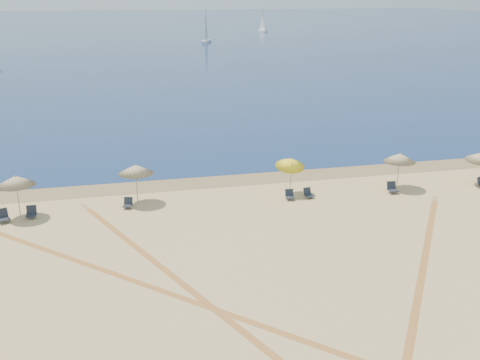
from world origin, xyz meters
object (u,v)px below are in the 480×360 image
object	(u,v)px
chair_2	(3,216)
chair_5	(290,195)
umbrella_2	(136,169)
chair_4	(128,203)
umbrella_3	(290,162)
sailboat_0	(206,32)
chair_6	(308,193)
chair_3	(31,213)
sailboat_2	(262,25)
chair_7	(392,188)
umbrella_1	(16,181)
umbrella_4	(400,158)

from	to	relation	value
chair_2	chair_5	size ratio (longest dim) A/B	1.37
umbrella_2	chair_4	bearing A→B (deg)	-127.25
umbrella_3	sailboat_0	size ratio (longest dim) A/B	0.31
chair_6	chair_2	bearing A→B (deg)	167.39
chair_3	chair_4	distance (m)	5.50
chair_3	sailboat_2	xyz separation A→B (m)	(55.31, 152.60, 2.02)
chair_5	sailboat_2	bearing A→B (deg)	82.11
sailboat_0	sailboat_2	bearing A→B (deg)	77.59
umbrella_2	sailboat_2	xyz separation A→B (m)	(49.20, 151.48, 0.18)
chair_3	sailboat_0	bearing A→B (deg)	76.44
umbrella_2	chair_7	size ratio (longest dim) A/B	3.45
umbrella_1	umbrella_2	bearing A→B (deg)	6.86
umbrella_4	chair_3	world-z (taller)	umbrella_4
chair_3	sailboat_0	size ratio (longest dim) A/B	0.08
chair_2	chair_6	distance (m)	18.17
chair_4	chair_5	size ratio (longest dim) A/B	1.10
umbrella_1	chair_3	size ratio (longest dim) A/B	3.71
umbrella_2	sailboat_0	world-z (taller)	sailboat_0
umbrella_1	chair_6	size ratio (longest dim) A/B	3.67
umbrella_3	sailboat_2	xyz separation A→B (m)	(39.54, 152.09, 0.22)
chair_3	umbrella_2	bearing A→B (deg)	11.38
umbrella_2	chair_6	world-z (taller)	umbrella_2
umbrella_4	sailboat_2	size ratio (longest dim) A/B	0.32
chair_6	chair_3	bearing A→B (deg)	166.23
sailboat_0	umbrella_3	bearing A→B (deg)	-75.51
umbrella_4	chair_4	world-z (taller)	umbrella_4
chair_3	chair_6	distance (m)	16.70
chair_2	chair_3	world-z (taller)	chair_2
chair_7	sailboat_0	size ratio (longest dim) A/B	0.09
umbrella_2	chair_3	distance (m)	6.48
chair_3	sailboat_2	distance (m)	162.32
umbrella_2	umbrella_3	xyz separation A→B (m)	(9.66, -0.61, -0.04)
chair_6	umbrella_4	bearing A→B (deg)	-8.39
umbrella_2	chair_6	size ratio (longest dim) A/B	3.60
umbrella_2	sailboat_2	world-z (taller)	sailboat_2
umbrella_1	umbrella_3	bearing A→B (deg)	0.72
chair_6	sailboat_0	world-z (taller)	sailboat_0
chair_2	chair_4	xyz separation A→B (m)	(6.97, 0.63, -0.05)
umbrella_4	umbrella_1	bearing A→B (deg)	179.20
umbrella_3	chair_3	world-z (taller)	umbrella_3
umbrella_3	sailboat_0	distance (m)	115.56
umbrella_4	chair_5	bearing A→B (deg)	-176.47
chair_2	sailboat_2	world-z (taller)	sailboat_2
umbrella_4	chair_6	distance (m)	6.66
chair_2	chair_7	world-z (taller)	chair_2
umbrella_3	chair_3	distance (m)	15.87
umbrella_2	chair_3	xyz separation A→B (m)	(-6.11, -1.11, -1.84)
sailboat_0	sailboat_2	distance (m)	45.14
umbrella_1	chair_5	size ratio (longest dim) A/B	3.85
chair_7	sailboat_2	size ratio (longest dim) A/B	0.09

